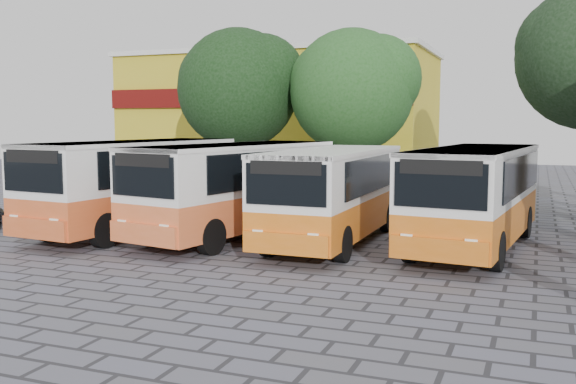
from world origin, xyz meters
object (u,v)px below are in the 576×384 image
at_px(bus_centre_right, 334,189).
at_px(bus_centre_left, 236,183).
at_px(bus_far_right, 475,191).
at_px(bus_far_left, 135,179).

bearing_deg(bus_centre_right, bus_centre_left, -177.39).
bearing_deg(bus_far_right, bus_centre_right, -165.65).
height_order(bus_centre_left, bus_centre_right, bus_centre_left).
bearing_deg(bus_far_left, bus_centre_right, 9.35).
height_order(bus_far_left, bus_far_right, bus_far_left).
height_order(bus_far_left, bus_centre_left, bus_far_left).
relative_size(bus_centre_left, bus_centre_right, 1.09).
distance_m(bus_far_left, bus_far_right, 10.95).
height_order(bus_centre_left, bus_far_right, bus_centre_left).
relative_size(bus_centre_right, bus_far_right, 0.95).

